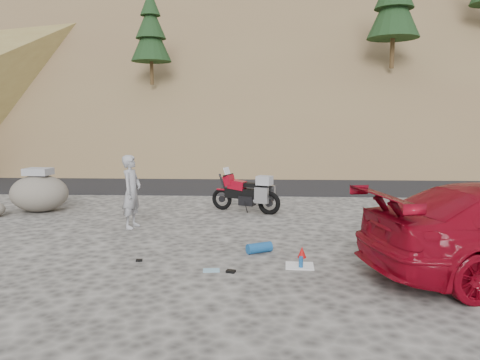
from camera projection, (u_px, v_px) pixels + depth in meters
The scene contains 13 objects.
ground at pixel (187, 239), 9.76m from camera, with size 140.00×140.00×0.00m, color #413E3C.
road at pixel (224, 182), 18.68m from camera, with size 120.00×7.00×0.05m, color black.
hillside at pixel (249, 36), 48.81m from camera, with size 120.00×73.00×46.72m.
motorcycle at pixel (248, 193), 12.49m from camera, with size 1.91×1.03×1.21m.
man at pixel (133, 227), 10.81m from camera, with size 0.61×0.40×1.68m, color #98999E.
boulder at pixel (39, 193), 12.60m from camera, with size 1.83×1.67×1.18m.
gear_white_cloth at pixel (300, 266), 7.95m from camera, with size 0.47×0.42×0.02m, color white.
gear_blue_mat at pixel (259, 248), 8.74m from camera, with size 0.19×0.19×0.48m, color #174D8A.
gear_bottle at pixel (301, 262), 7.85m from camera, with size 0.07×0.07×0.20m, color #174D8A.
gear_funnel at pixel (302, 252), 8.44m from camera, with size 0.16×0.16×0.20m, color #B00B0B.
gear_glove_a at pixel (231, 271), 7.62m from camera, with size 0.15×0.10×0.04m, color black.
gear_glove_b at pixel (139, 260), 8.23m from camera, with size 0.11×0.08×0.04m, color black.
gear_blue_cloth at pixel (211, 270), 7.72m from camera, with size 0.27×0.20×0.01m, color #81AEC7.
Camera 1 is at (1.60, -9.45, 2.49)m, focal length 35.00 mm.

